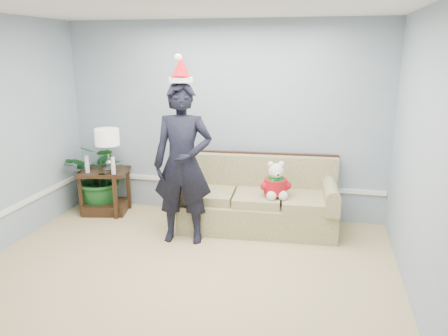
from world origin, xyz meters
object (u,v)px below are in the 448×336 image
side_table (106,196)px  man (183,164)px  sofa (259,203)px  table_lamp (107,139)px  houseplant (101,177)px  teddy_bear (275,184)px

side_table → man: size_ratio=0.39×
sofa → side_table: size_ratio=2.73×
table_lamp → houseplant: 0.62m
man → teddy_bear: (1.07, 0.44, -0.31)m
teddy_bear → table_lamp: bearing=156.3°
side_table → man: (1.42, -0.67, 0.73)m
side_table → teddy_bear: teddy_bear is taller
houseplant → man: 1.74m
sofa → houseplant: (-2.34, 0.11, 0.18)m
side_table → houseplant: bearing=138.5°
side_table → sofa: bearing=-0.8°
man → table_lamp: bearing=145.9°
table_lamp → man: man is taller
table_lamp → teddy_bear: bearing=-5.3°
houseplant → man: man is taller
sofa → houseplant: houseplant is taller
side_table → houseplant: houseplant is taller
houseplant → teddy_bear: bearing=-6.7°
houseplant → teddy_bear: (2.57, -0.30, 0.15)m
table_lamp → teddy_bear: size_ratio=1.27×
teddy_bear → sofa: bearing=122.3°
sofa → man: bearing=-146.5°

